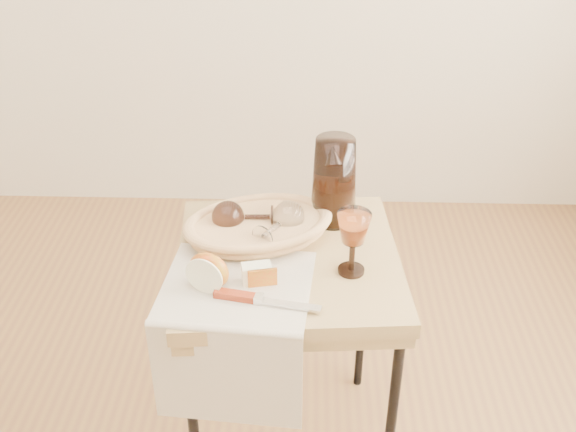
# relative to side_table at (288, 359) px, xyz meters

# --- Properties ---
(side_table) EXTENTS (0.55, 0.55, 0.65)m
(side_table) POSITION_rel_side_table_xyz_m (0.00, 0.00, 0.00)
(side_table) COLOR brown
(side_table) RESTS_ON floor
(tea_towel) EXTENTS (0.34, 0.31, 0.01)m
(tea_towel) POSITION_rel_side_table_xyz_m (-0.11, -0.12, 0.33)
(tea_towel) COLOR beige
(tea_towel) RESTS_ON side_table
(bread_basket) EXTENTS (0.37, 0.31, 0.05)m
(bread_basket) POSITION_rel_side_table_xyz_m (-0.07, 0.07, 0.35)
(bread_basket) COLOR #AD7441
(bread_basket) RESTS_ON side_table
(goblet_lying_a) EXTENTS (0.13, 0.08, 0.08)m
(goblet_lying_a) POSITION_rel_side_table_xyz_m (-0.10, 0.08, 0.38)
(goblet_lying_a) COLOR #462C23
(goblet_lying_a) RESTS_ON bread_basket
(goblet_lying_b) EXTENTS (0.13, 0.15, 0.08)m
(goblet_lying_b) POSITION_rel_side_table_xyz_m (-0.03, 0.05, 0.38)
(goblet_lying_b) COLOR white
(goblet_lying_b) RESTS_ON bread_basket
(pitcher) EXTENTS (0.19, 0.25, 0.26)m
(pitcher) POSITION_rel_side_table_xyz_m (0.11, 0.16, 0.43)
(pitcher) COLOR black
(pitcher) RESTS_ON side_table
(wine_goblet) EXTENTS (0.08, 0.08, 0.15)m
(wine_goblet) POSITION_rel_side_table_xyz_m (0.14, -0.06, 0.40)
(wine_goblet) COLOR white
(wine_goblet) RESTS_ON side_table
(apple_half) EXTENTS (0.10, 0.08, 0.08)m
(apple_half) POSITION_rel_side_table_xyz_m (-0.16, -0.13, 0.37)
(apple_half) COLOR red
(apple_half) RESTS_ON tea_towel
(apple_wedge) EXTENTS (0.07, 0.05, 0.04)m
(apple_wedge) POSITION_rel_side_table_xyz_m (-0.06, -0.11, 0.35)
(apple_wedge) COLOR #FFFBCD
(apple_wedge) RESTS_ON tea_towel
(table_knife) EXTENTS (0.22, 0.07, 0.02)m
(table_knife) POSITION_rel_side_table_xyz_m (-0.05, -0.18, 0.34)
(table_knife) COLOR silver
(table_knife) RESTS_ON tea_towel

